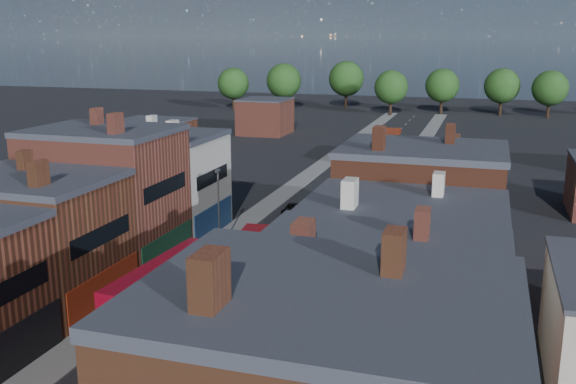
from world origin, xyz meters
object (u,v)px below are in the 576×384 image
Objects in this scene: ped_1 at (98,318)px; bus_1 at (245,280)px; bus_0 at (166,296)px; bus_2 at (387,148)px; car_3 at (330,205)px; car_2 at (292,209)px.

bus_1 is at bearing -126.86° from ped_1.
ped_1 is at bearing -162.00° from bus_0.
ped_1 is at bearing -100.10° from bus_2.
ped_1 is (-7.81, -36.20, 0.27)m from car_3.
car_2 is 33.47m from ped_1.
car_3 is at bearing 36.52° from car_2.
ped_1 is (-4.08, -33.22, 0.36)m from car_2.
car_3 is (-1.19, 30.76, -2.18)m from bus_1.
car_3 is (-2.30, -28.90, -2.19)m from bus_2.
car_2 is at bearing -74.96° from ped_1.
car_3 is at bearing 88.77° from bus_0.
bus_0 is at bearing -141.93° from bus_1.
bus_1 reaches higher than car_2.
ped_1 is at bearing -155.80° from bus_1.
bus_2 is at bearing 77.20° from car_2.
bus_1 is (4.22, 4.21, 0.12)m from bus_0.
car_2 is (-0.71, 32.00, -2.14)m from bus_0.
bus_1 reaches higher than car_3.
bus_0 is 32.08m from car_2.
ped_1 is at bearing -98.68° from car_3.
car_3 is (3.02, 34.98, -2.05)m from bus_0.
bus_0 is at bearing -90.81° from car_2.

